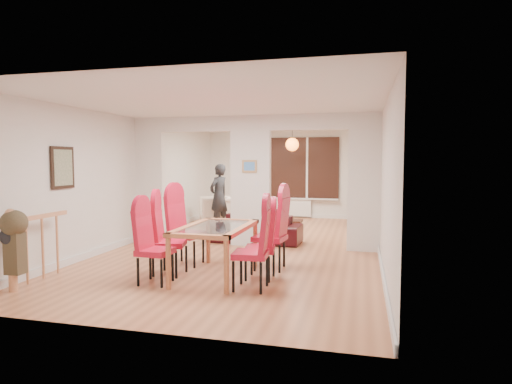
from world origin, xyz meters
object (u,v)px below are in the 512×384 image
at_px(dining_chair_lb, 170,238).
at_px(bottle, 273,213).
at_px(dining_chair_lc, 187,229).
at_px(dining_chair_rb, 260,243).
at_px(dining_chair_rc, 270,232).
at_px(person, 219,196).
at_px(television, 354,215).
at_px(sofa, 255,229).
at_px(dining_chair_la, 155,245).
at_px(dining_table, 216,251).
at_px(coffee_table, 282,224).
at_px(bowl, 272,218).
at_px(armchair, 216,211).
at_px(dining_chair_ra, 251,248).

xyz_separation_m(dining_chair_lb, bottle, (0.59, 4.81, -0.18)).
bearing_deg(dining_chair_lc, dining_chair_rb, -7.23).
height_order(dining_chair_lc, dining_chair_rc, dining_chair_rc).
relative_size(person, television, 1.66).
height_order(dining_chair_lb, sofa, dining_chair_lb).
bearing_deg(bottle, dining_chair_rc, -79.10).
bearing_deg(bottle, person, -164.44).
distance_m(dining_chair_la, television, 6.70).
bearing_deg(dining_table, coffee_table, 88.38).
bearing_deg(bowl, dining_chair_rc, -78.84).
bearing_deg(dining_chair_la, dining_table, 41.51).
bearing_deg(dining_chair_lb, sofa, 63.70).
distance_m(armchair, coffee_table, 1.87).
bearing_deg(television, dining_chair_lc, 137.51).
bearing_deg(sofa, television, 58.37).
height_order(person, television, person).
bearing_deg(person, dining_chair_ra, 45.64).
distance_m(dining_chair_ra, bottle, 5.29).
height_order(bottle, bowl, bottle).
height_order(dining_chair_lb, bowl, dining_chair_lb).
distance_m(dining_chair_la, dining_chair_lb, 0.49).
xyz_separation_m(dining_chair_lc, dining_chair_rb, (1.35, -0.54, -0.07)).
distance_m(dining_chair_lb, sofa, 2.87).
bearing_deg(dining_chair_ra, dining_chair_la, 178.16).
xyz_separation_m(dining_chair_ra, person, (-2.11, 4.86, 0.25)).
height_order(dining_chair_rb, sofa, dining_chair_rb).
bearing_deg(dining_chair_ra, dining_chair_lb, 158.25).
relative_size(sofa, television, 1.96).
relative_size(armchair, television, 0.86).
bearing_deg(dining_table, person, 108.43).
xyz_separation_m(dining_chair_lb, sofa, (0.63, 2.78, -0.28)).
relative_size(dining_chair_lc, dining_chair_rb, 1.13).
bearing_deg(television, dining_chair_la, 141.85).
relative_size(coffee_table, bowl, 4.20).
xyz_separation_m(dining_chair_rb, bottle, (-0.78, 4.71, -0.14)).
distance_m(dining_chair_rc, television, 5.16).
bearing_deg(person, television, 132.94).
relative_size(sofa, armchair, 2.28).
height_order(dining_chair_ra, person, person).
bearing_deg(dining_chair_rb, coffee_table, 88.30).
relative_size(dining_chair_ra, person, 0.69).
xyz_separation_m(dining_chair_ra, coffee_table, (-0.52, 5.12, -0.45)).
distance_m(dining_chair_ra, person, 5.30).
relative_size(dining_chair_la, sofa, 0.56).
relative_size(dining_chair_lb, sofa, 0.59).
bearing_deg(bowl, dining_chair_rb, -80.46).
bearing_deg(coffee_table, sofa, -96.41).
xyz_separation_m(dining_table, dining_chair_ra, (0.65, -0.49, 0.18)).
bearing_deg(television, dining_chair_ra, 153.15).
relative_size(dining_chair_lc, bottle, 3.94).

